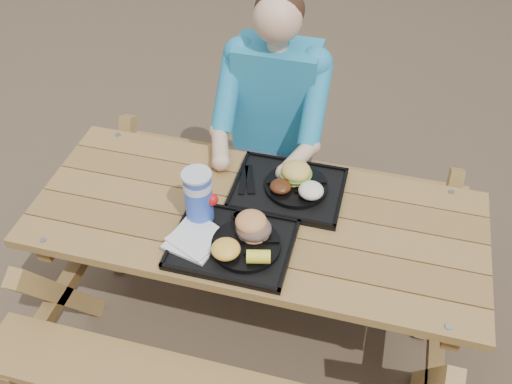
# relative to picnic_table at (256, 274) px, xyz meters

# --- Properties ---
(ground) EXTENTS (60.00, 60.00, 0.00)m
(ground) POSITION_rel_picnic_table_xyz_m (0.00, 0.00, -0.38)
(ground) COLOR #999999
(ground) RESTS_ON ground
(picnic_table) EXTENTS (1.80, 1.49, 0.75)m
(picnic_table) POSITION_rel_picnic_table_xyz_m (0.00, 0.00, 0.00)
(picnic_table) COLOR #999999
(picnic_table) RESTS_ON ground
(tray_near) EXTENTS (0.45, 0.35, 0.02)m
(tray_near) POSITION_rel_picnic_table_xyz_m (-0.04, -0.18, 0.39)
(tray_near) COLOR black
(tray_near) RESTS_ON picnic_table
(tray_far) EXTENTS (0.45, 0.35, 0.02)m
(tray_far) POSITION_rel_picnic_table_xyz_m (0.09, 0.17, 0.39)
(tray_far) COLOR black
(tray_far) RESTS_ON picnic_table
(plate_near) EXTENTS (0.26, 0.26, 0.02)m
(plate_near) POSITION_rel_picnic_table_xyz_m (0.01, -0.18, 0.41)
(plate_near) COLOR black
(plate_near) RESTS_ON tray_near
(plate_far) EXTENTS (0.26, 0.26, 0.02)m
(plate_far) POSITION_rel_picnic_table_xyz_m (0.12, 0.18, 0.41)
(plate_far) COLOR black
(plate_far) RESTS_ON tray_far
(napkin_stack) EXTENTS (0.22, 0.22, 0.02)m
(napkin_stack) POSITION_rel_picnic_table_xyz_m (-0.19, -0.21, 0.41)
(napkin_stack) COLOR silver
(napkin_stack) RESTS_ON tray_near
(soda_cup) EXTENTS (0.11, 0.11, 0.22)m
(soda_cup) POSITION_rel_picnic_table_xyz_m (-0.20, -0.08, 0.50)
(soda_cup) COLOR blue
(soda_cup) RESTS_ON tray_near
(condiment_bbq) EXTENTS (0.05, 0.05, 0.03)m
(condiment_bbq) POSITION_rel_picnic_table_xyz_m (-0.05, -0.06, 0.41)
(condiment_bbq) COLOR black
(condiment_bbq) RESTS_ON tray_near
(condiment_mustard) EXTENTS (0.04, 0.04, 0.03)m
(condiment_mustard) POSITION_rel_picnic_table_xyz_m (0.02, -0.04, 0.41)
(condiment_mustard) COLOR yellow
(condiment_mustard) RESTS_ON tray_near
(sandwich) EXTENTS (0.13, 0.13, 0.13)m
(sandwich) POSITION_rel_picnic_table_xyz_m (0.02, -0.13, 0.48)
(sandwich) COLOR #DA8B4D
(sandwich) RESTS_ON plate_near
(mac_cheese) EXTENTS (0.11, 0.11, 0.05)m
(mac_cheese) POSITION_rel_picnic_table_xyz_m (-0.05, -0.25, 0.44)
(mac_cheese) COLOR yellow
(mac_cheese) RESTS_ON plate_near
(corn_cob) EXTENTS (0.10, 0.10, 0.05)m
(corn_cob) POSITION_rel_picnic_table_xyz_m (0.08, -0.25, 0.44)
(corn_cob) COLOR #FFF435
(corn_cob) RESTS_ON plate_near
(cutlery_far) EXTENTS (0.09, 0.18, 0.01)m
(cutlery_far) POSITION_rel_picnic_table_xyz_m (-0.07, 0.18, 0.40)
(cutlery_far) COLOR black
(cutlery_far) RESTS_ON tray_far
(burger) EXTENTS (0.13, 0.13, 0.11)m
(burger) POSITION_rel_picnic_table_xyz_m (0.11, 0.21, 0.47)
(burger) COLOR #DFB74E
(burger) RESTS_ON plate_far
(baked_beans) EXTENTS (0.09, 0.09, 0.04)m
(baked_beans) POSITION_rel_picnic_table_xyz_m (0.07, 0.13, 0.43)
(baked_beans) COLOR #4D240F
(baked_beans) RESTS_ON plate_far
(potato_salad) EXTENTS (0.10, 0.10, 0.06)m
(potato_salad) POSITION_rel_picnic_table_xyz_m (0.19, 0.13, 0.44)
(potato_salad) COLOR white
(potato_salad) RESTS_ON plate_far
(diner) EXTENTS (0.48, 0.84, 1.28)m
(diner) POSITION_rel_picnic_table_xyz_m (-0.08, 0.65, 0.27)
(diner) COLOR #1995B4
(diner) RESTS_ON ground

